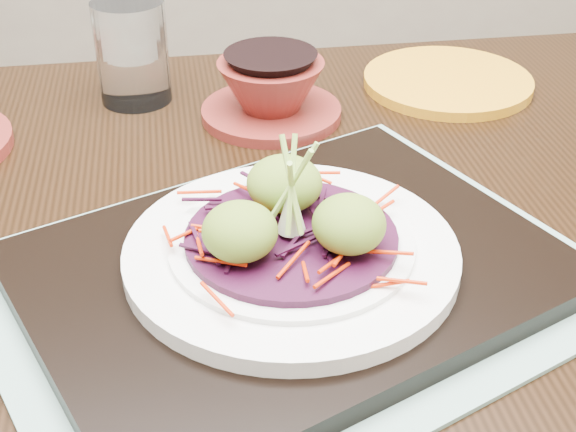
{
  "coord_description": "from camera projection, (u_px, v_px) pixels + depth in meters",
  "views": [
    {
      "loc": [
        -0.02,
        -0.63,
        1.17
      ],
      "look_at": [
        0.05,
        -0.13,
        0.84
      ],
      "focal_mm": 50.0,
      "sensor_mm": 36.0,
      "label": 1
    }
  ],
  "objects": [
    {
      "name": "scallion_garnish",
      "position": [
        291.0,
        189.0,
        0.57
      ],
      "size": [
        0.06,
        0.06,
        0.09
      ],
      "primitive_type": null,
      "color": "#96C24D",
      "rests_on": "cabbage_bed"
    },
    {
      "name": "serving_tray",
      "position": [
        291.0,
        270.0,
        0.61
      ],
      "size": [
        0.47,
        0.43,
        0.02
      ],
      "primitive_type": "cube",
      "rotation": [
        0.0,
        0.0,
        0.44
      ],
      "color": "black",
      "rests_on": "placemat"
    },
    {
      "name": "water_glass",
      "position": [
        132.0,
        52.0,
        0.86
      ],
      "size": [
        0.09,
        0.09,
        0.11
      ],
      "primitive_type": "cylinder",
      "rotation": [
        0.0,
        0.0,
        0.21
      ],
      "color": "white",
      "rests_on": "dining_table"
    },
    {
      "name": "dining_table",
      "position": [
        307.0,
        334.0,
        0.72
      ],
      "size": [
        1.3,
        0.89,
        0.79
      ],
      "rotation": [
        0.0,
        0.0,
        0.04
      ],
      "color": "black",
      "rests_on": "ground"
    },
    {
      "name": "carrot_julienne",
      "position": [
        291.0,
        229.0,
        0.59
      ],
      "size": [
        0.19,
        0.19,
        0.01
      ],
      "primitive_type": null,
      "color": "red",
      "rests_on": "cabbage_bed"
    },
    {
      "name": "white_plate",
      "position": [
        291.0,
        251.0,
        0.6
      ],
      "size": [
        0.25,
        0.25,
        0.02
      ],
      "color": "white",
      "rests_on": "serving_tray"
    },
    {
      "name": "terracotta_bowl_set",
      "position": [
        271.0,
        93.0,
        0.84
      ],
      "size": [
        0.19,
        0.19,
        0.06
      ],
      "rotation": [
        0.0,
        0.0,
        -0.37
      ],
      "color": "maroon",
      "rests_on": "dining_table"
    },
    {
      "name": "cabbage_bed",
      "position": [
        291.0,
        237.0,
        0.59
      ],
      "size": [
        0.16,
        0.16,
        0.01
      ],
      "primitive_type": "cylinder",
      "color": "#380B24",
      "rests_on": "white_plate"
    },
    {
      "name": "placemat",
      "position": [
        291.0,
        281.0,
        0.61
      ],
      "size": [
        0.55,
        0.5,
        0.0
      ],
      "primitive_type": "cube",
      "rotation": [
        0.0,
        0.0,
        0.44
      ],
      "color": "gray",
      "rests_on": "dining_table"
    },
    {
      "name": "guacamole_scoops",
      "position": [
        291.0,
        212.0,
        0.58
      ],
      "size": [
        0.14,
        0.12,
        0.04
      ],
      "color": "olive",
      "rests_on": "cabbage_bed"
    },
    {
      "name": "yellow_plate",
      "position": [
        448.0,
        81.0,
        0.92
      ],
      "size": [
        0.21,
        0.21,
        0.01
      ],
      "primitive_type": "cylinder",
      "rotation": [
        0.0,
        0.0,
        -0.08
      ],
      "color": "orange",
      "rests_on": "dining_table"
    }
  ]
}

